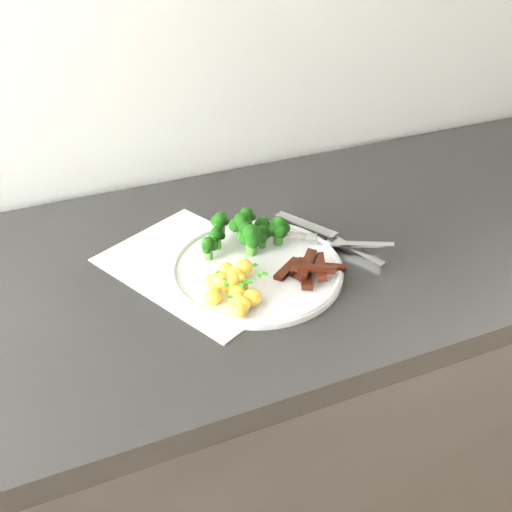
{
  "coord_description": "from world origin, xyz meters",
  "views": [
    {
      "loc": [
        -0.37,
        0.98,
        1.41
      ],
      "look_at": [
        -0.09,
        1.64,
        0.9
      ],
      "focal_mm": 41.46,
      "sensor_mm": 36.0,
      "label": 1
    }
  ],
  "objects_px": {
    "beef_strips": "(308,268)",
    "fork": "(340,242)",
    "counter": "(244,439)",
    "knife": "(341,244)",
    "recipe_paper": "(201,267)",
    "broccoli": "(249,229)",
    "potatoes": "(234,286)",
    "plate": "(256,268)"
  },
  "relations": [
    {
      "from": "broccoli",
      "to": "knife",
      "type": "bearing_deg",
      "value": -19.85
    },
    {
      "from": "plate",
      "to": "knife",
      "type": "bearing_deg",
      "value": 2.78
    },
    {
      "from": "counter",
      "to": "beef_strips",
      "type": "distance_m",
      "value": 0.47
    },
    {
      "from": "plate",
      "to": "beef_strips",
      "type": "height_order",
      "value": "beef_strips"
    },
    {
      "from": "broccoli",
      "to": "knife",
      "type": "distance_m",
      "value": 0.15
    },
    {
      "from": "potatoes",
      "to": "fork",
      "type": "bearing_deg",
      "value": 13.87
    },
    {
      "from": "broccoli",
      "to": "fork",
      "type": "xyz_separation_m",
      "value": [
        0.13,
        -0.06,
        -0.02
      ]
    },
    {
      "from": "potatoes",
      "to": "fork",
      "type": "height_order",
      "value": "potatoes"
    },
    {
      "from": "beef_strips",
      "to": "fork",
      "type": "height_order",
      "value": "beef_strips"
    },
    {
      "from": "recipe_paper",
      "to": "beef_strips",
      "type": "height_order",
      "value": "beef_strips"
    },
    {
      "from": "potatoes",
      "to": "beef_strips",
      "type": "height_order",
      "value": "potatoes"
    },
    {
      "from": "broccoli",
      "to": "fork",
      "type": "relative_size",
      "value": 0.94
    },
    {
      "from": "counter",
      "to": "broccoli",
      "type": "height_order",
      "value": "broccoli"
    },
    {
      "from": "broccoli",
      "to": "fork",
      "type": "height_order",
      "value": "broccoli"
    },
    {
      "from": "counter",
      "to": "potatoes",
      "type": "xyz_separation_m",
      "value": [
        -0.04,
        -0.09,
        0.46
      ]
    },
    {
      "from": "potatoes",
      "to": "beef_strips",
      "type": "bearing_deg",
      "value": 1.34
    },
    {
      "from": "counter",
      "to": "recipe_paper",
      "type": "height_order",
      "value": "recipe_paper"
    },
    {
      "from": "recipe_paper",
      "to": "beef_strips",
      "type": "xyz_separation_m",
      "value": [
        0.14,
        -0.09,
        0.02
      ]
    },
    {
      "from": "knife",
      "to": "potatoes",
      "type": "bearing_deg",
      "value": -165.09
    },
    {
      "from": "recipe_paper",
      "to": "fork",
      "type": "height_order",
      "value": "fork"
    },
    {
      "from": "potatoes",
      "to": "broccoli",
      "type": "bearing_deg",
      "value": 57.81
    },
    {
      "from": "counter",
      "to": "beef_strips",
      "type": "relative_size",
      "value": 20.61
    },
    {
      "from": "broccoli",
      "to": "potatoes",
      "type": "bearing_deg",
      "value": -122.19
    },
    {
      "from": "recipe_paper",
      "to": "plate",
      "type": "relative_size",
      "value": 1.34
    },
    {
      "from": "plate",
      "to": "potatoes",
      "type": "relative_size",
      "value": 2.21
    },
    {
      "from": "counter",
      "to": "beef_strips",
      "type": "xyz_separation_m",
      "value": [
        0.08,
        -0.08,
        0.46
      ]
    },
    {
      "from": "counter",
      "to": "knife",
      "type": "relative_size",
      "value": 11.52
    },
    {
      "from": "fork",
      "to": "knife",
      "type": "height_order",
      "value": "fork"
    },
    {
      "from": "beef_strips",
      "to": "fork",
      "type": "bearing_deg",
      "value": 30.35
    },
    {
      "from": "plate",
      "to": "broccoli",
      "type": "distance_m",
      "value": 0.07
    },
    {
      "from": "recipe_paper",
      "to": "knife",
      "type": "height_order",
      "value": "knife"
    },
    {
      "from": "beef_strips",
      "to": "counter",
      "type": "bearing_deg",
      "value": 132.77
    },
    {
      "from": "counter",
      "to": "plate",
      "type": "xyz_separation_m",
      "value": [
        0.01,
        -0.04,
        0.44
      ]
    },
    {
      "from": "beef_strips",
      "to": "potatoes",
      "type": "bearing_deg",
      "value": -178.66
    },
    {
      "from": "fork",
      "to": "counter",
      "type": "bearing_deg",
      "value": 166.82
    },
    {
      "from": "potatoes",
      "to": "knife",
      "type": "bearing_deg",
      "value": 14.91
    },
    {
      "from": "knife",
      "to": "recipe_paper",
      "type": "bearing_deg",
      "value": 170.71
    },
    {
      "from": "counter",
      "to": "broccoli",
      "type": "xyz_separation_m",
      "value": [
        0.02,
        0.02,
        0.48
      ]
    },
    {
      "from": "counter",
      "to": "fork",
      "type": "bearing_deg",
      "value": -13.18
    },
    {
      "from": "recipe_paper",
      "to": "counter",
      "type": "bearing_deg",
      "value": -5.45
    },
    {
      "from": "recipe_paper",
      "to": "knife",
      "type": "distance_m",
      "value": 0.23
    },
    {
      "from": "broccoli",
      "to": "potatoes",
      "type": "xyz_separation_m",
      "value": [
        -0.07,
        -0.1,
        -0.02
      ]
    }
  ]
}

